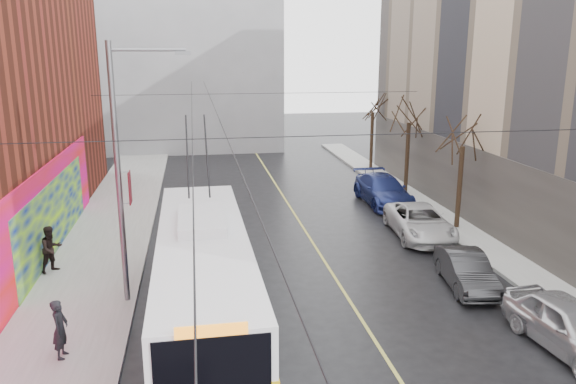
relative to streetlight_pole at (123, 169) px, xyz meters
name	(u,v)px	position (x,y,z in m)	size (l,w,h in m)	color
sidewalk_left	(88,282)	(-1.86, 2.00, -4.77)	(4.00, 60.00, 0.15)	gray
sidewalk_right	(498,256)	(15.14, 2.00, -4.77)	(2.00, 60.00, 0.15)	gray
lane_line	(318,252)	(7.64, 4.00, -4.84)	(0.12, 50.00, 0.01)	#BFB74C
building_far	(166,47)	(0.14, 34.99, 4.17)	(20.50, 12.10, 18.00)	gray
streetlight_pole	(123,169)	(0.00, 0.00, 0.00)	(2.65, 0.60, 9.00)	slate
catenary_wires	(222,110)	(3.60, 4.77, 1.40)	(18.00, 60.00, 0.22)	black
tree_near	(464,130)	(15.14, 6.00, 0.13)	(3.20, 3.20, 6.40)	black
tree_mid	(410,110)	(15.14, 13.00, 0.41)	(3.20, 3.20, 6.68)	black
tree_far	(373,102)	(15.14, 20.00, 0.30)	(3.20, 3.20, 6.57)	black
pigeons_flying	(215,76)	(3.18, 0.21, 3.02)	(3.39, 2.47, 1.88)	slate
trolleybus	(204,278)	(2.52, -2.26, -3.14)	(3.15, 13.04, 6.15)	#091944
parked_car_a	(570,326)	(13.14, -5.45, -4.07)	(1.85, 4.59, 1.56)	silver
parked_car_b	(466,270)	(12.28, -0.64, -4.18)	(1.41, 4.04, 1.33)	#292A2C
parked_car_c	(420,222)	(12.87, 5.28, -4.11)	(2.46, 5.33, 1.48)	silver
parked_car_d	(383,190)	(13.08, 11.29, -4.02)	(2.31, 5.67, 1.65)	navy
following_car	(214,211)	(3.22, 8.74, -4.10)	(1.76, 4.38, 1.49)	#B1B1B6
pedestrian_a	(60,329)	(-1.57, -3.64, -3.82)	(0.64, 0.42, 1.75)	black
pedestrian_b	(51,249)	(-3.35, 3.18, -3.76)	(0.91, 0.71, 1.87)	black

